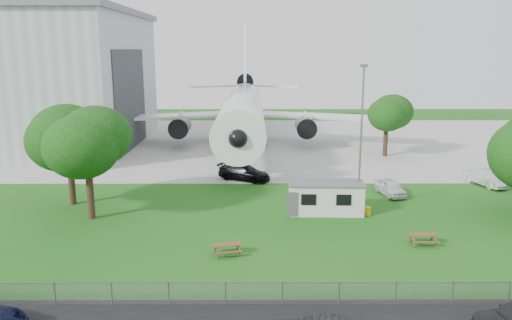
{
  "coord_description": "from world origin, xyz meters",
  "views": [
    {
      "loc": [
        -0.47,
        -33.66,
        13.22
      ],
      "look_at": [
        -0.32,
        8.0,
        4.0
      ],
      "focal_mm": 35.0,
      "sensor_mm": 36.0,
      "label": 1
    }
  ],
  "objects_px": {
    "airliner": "(243,108)",
    "site_cabin": "(326,197)",
    "picnic_east": "(423,244)",
    "picnic_west": "(227,255)"
  },
  "relations": [
    {
      "from": "picnic_east",
      "to": "picnic_west",
      "type": "bearing_deg",
      "value": -173.97
    },
    {
      "from": "site_cabin",
      "to": "picnic_east",
      "type": "bearing_deg",
      "value": -50.21
    },
    {
      "from": "airliner",
      "to": "picnic_west",
      "type": "relative_size",
      "value": 26.52
    },
    {
      "from": "site_cabin",
      "to": "picnic_east",
      "type": "distance_m",
      "value": 9.16
    },
    {
      "from": "airliner",
      "to": "picnic_east",
      "type": "xyz_separation_m",
      "value": [
        13.24,
        -37.02,
        -5.27
      ]
    },
    {
      "from": "site_cabin",
      "to": "picnic_east",
      "type": "height_order",
      "value": "site_cabin"
    },
    {
      "from": "site_cabin",
      "to": "picnic_west",
      "type": "relative_size",
      "value": 3.78
    },
    {
      "from": "site_cabin",
      "to": "picnic_west",
      "type": "xyz_separation_m",
      "value": [
        -7.69,
        -8.7,
        -1.31
      ]
    },
    {
      "from": "airliner",
      "to": "site_cabin",
      "type": "bearing_deg",
      "value": -76.09
    },
    {
      "from": "airliner",
      "to": "picnic_east",
      "type": "bearing_deg",
      "value": -70.32
    }
  ]
}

